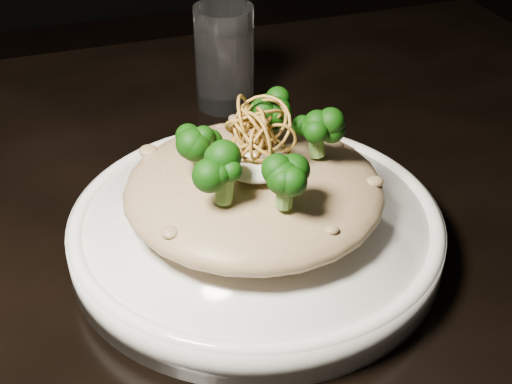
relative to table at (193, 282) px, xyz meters
The scene contains 7 objects.
table is the anchor object (origin of this frame).
plate 0.13m from the table, 57.19° to the right, with size 0.30×0.30×0.03m, color white.
risotto 0.16m from the table, 54.71° to the right, with size 0.21×0.21×0.05m, color brown.
broccoli 0.20m from the table, 57.21° to the right, with size 0.14×0.14×0.05m, color black, non-canonical shape.
cheese 0.19m from the table, 58.71° to the right, with size 0.06×0.06×0.02m, color white.
shallots 0.21m from the table, 53.23° to the right, with size 0.06×0.06×0.04m, color brown, non-canonical shape.
drinking_glass 0.25m from the table, 63.79° to the left, with size 0.06×0.06×0.11m, color silver.
Camera 1 is at (-0.11, -0.51, 1.13)m, focal length 50.00 mm.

